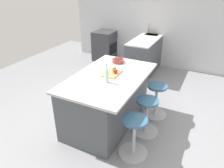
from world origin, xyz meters
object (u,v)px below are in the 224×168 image
at_px(apple_green, 114,69).
at_px(water_bottle, 107,75).
at_px(oven_range, 105,46).
at_px(stool_near_camera, 134,138).
at_px(kitchen_island, 107,99).
at_px(fruit_bowl, 118,61).
at_px(stool_middle, 146,117).
at_px(cutting_board, 112,73).
at_px(apple_red, 115,71).
at_px(stool_by_window, 156,101).

xyz_separation_m(apple_green, water_bottle, (0.41, 0.08, 0.07)).
height_order(oven_range, stool_near_camera, oven_range).
xyz_separation_m(kitchen_island, fruit_bowl, (-0.61, -0.08, 0.49)).
distance_m(stool_middle, cutting_board, 0.93).
distance_m(kitchen_island, fruit_bowl, 0.79).
bearing_deg(stool_near_camera, kitchen_island, -127.39).
relative_size(apple_red, water_bottle, 0.23).
bearing_deg(cutting_board, fruit_bowl, -165.69).
bearing_deg(apple_green, kitchen_island, -11.45).
xyz_separation_m(kitchen_island, cutting_board, (-0.09, 0.05, 0.46)).
bearing_deg(stool_by_window, oven_range, -134.27).
bearing_deg(water_bottle, stool_near_camera, 61.10).
height_order(stool_by_window, cutting_board, cutting_board).
bearing_deg(stool_middle, water_bottle, -70.36).
bearing_deg(stool_by_window, apple_red, -54.35).
xyz_separation_m(cutting_board, apple_red, (-0.02, 0.05, 0.05)).
bearing_deg(stool_middle, apple_red, -99.77).
bearing_deg(water_bottle, apple_green, -169.49).
bearing_deg(water_bottle, apple_red, -177.66).
bearing_deg(kitchen_island, apple_green, 168.55).
xyz_separation_m(kitchen_island, stool_near_camera, (0.56, 0.73, -0.16)).
height_order(cutting_board, fruit_bowl, fruit_bowl).
xyz_separation_m(stool_middle, stool_near_camera, (0.56, 0.00, 0.00)).
height_order(stool_near_camera, apple_red, apple_red).
bearing_deg(apple_green, cutting_board, 7.23).
height_order(kitchen_island, apple_red, apple_red).
height_order(apple_red, water_bottle, water_bottle).
height_order(stool_by_window, fruit_bowl, fruit_bowl).
bearing_deg(apple_green, stool_near_camera, 42.56).
height_order(oven_range, cutting_board, cutting_board).
bearing_deg(fruit_bowl, stool_middle, 52.98).
bearing_deg(fruit_bowl, stool_near_camera, 34.73).
bearing_deg(cutting_board, stool_by_window, 124.50).
bearing_deg(stool_by_window, stool_near_camera, 0.00).
relative_size(stool_middle, fruit_bowl, 2.89).
bearing_deg(stool_by_window, kitchen_island, -52.61).
bearing_deg(kitchen_island, stool_middle, 90.00).
height_order(stool_by_window, apple_green, apple_green).
xyz_separation_m(stool_middle, water_bottle, (0.22, -0.62, 0.74)).
relative_size(oven_range, kitchen_island, 0.50).
height_order(cutting_board, apple_green, apple_green).
bearing_deg(oven_range, fruit_bowl, 34.12).
distance_m(oven_range, fruit_bowl, 2.68).
height_order(stool_by_window, stool_middle, same).
xyz_separation_m(stool_by_window, stool_near_camera, (1.12, 0.00, 0.00)).
xyz_separation_m(oven_range, stool_near_camera, (3.35, 2.29, -0.14)).
relative_size(cutting_board, water_bottle, 1.15).
bearing_deg(stool_by_window, fruit_bowl, -93.73).
relative_size(apple_green, fruit_bowl, 0.32).
bearing_deg(water_bottle, fruit_bowl, -166.71).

